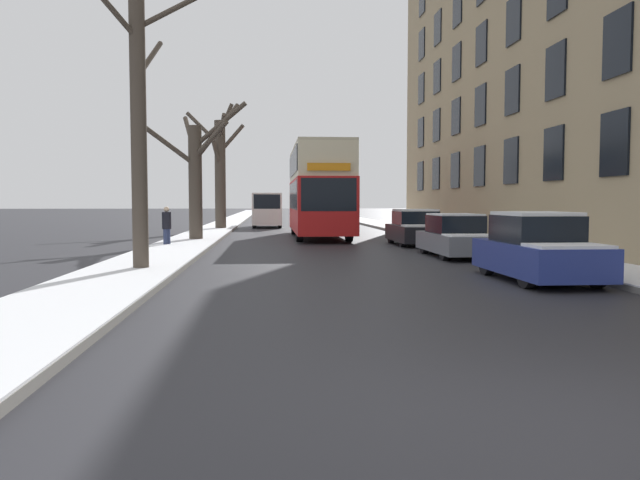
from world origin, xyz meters
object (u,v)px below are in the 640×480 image
bare_tree_left_1 (197,172)px  parked_car_2 (416,229)px  double_decker_bus (319,187)px  bare_tree_left_0 (139,116)px  parked_car_1 (456,237)px  bare_tree_left_2 (220,169)px  oncoming_van (267,209)px  parked_car_0 (537,250)px  pedestrian_left_sidewalk (167,225)px

bare_tree_left_1 → parked_car_2: bare_tree_left_1 is taller
double_decker_bus → parked_car_2: 7.02m
bare_tree_left_0 → parked_car_1: 10.64m
bare_tree_left_0 → double_decker_bus: bearing=69.8°
bare_tree_left_2 → double_decker_bus: size_ratio=0.74×
bare_tree_left_2 → bare_tree_left_0: bearing=-90.3°
bare_tree_left_0 → oncoming_van: bare_tree_left_0 is taller
bare_tree_left_2 → parked_car_0: bare_tree_left_2 is taller
bare_tree_left_0 → bare_tree_left_1: size_ratio=1.18×
parked_car_0 → bare_tree_left_0: bearing=166.7°
parked_car_1 → parked_car_2: size_ratio=1.04×
bare_tree_left_1 → parked_car_0: 17.19m
bare_tree_left_1 → pedestrian_left_sidewalk: (-0.79, -3.47, -2.24)m
bare_tree_left_0 → pedestrian_left_sidewalk: bearing=95.1°
bare_tree_left_2 → parked_car_1: bearing=-64.9°
parked_car_0 → parked_car_2: (0.00, 11.85, -0.03)m
bare_tree_left_1 → bare_tree_left_2: 11.51m
bare_tree_left_0 → pedestrian_left_sidewalk: bare_tree_left_0 is taller
parked_car_2 → parked_car_1: bearing=-90.0°
parked_car_0 → pedestrian_left_sidewalk: (-10.05, 10.81, 0.17)m
parked_car_0 → parked_car_1: (0.00, 6.24, -0.07)m
bare_tree_left_0 → pedestrian_left_sidewalk: (-0.78, 8.61, -3.03)m
parked_car_2 → oncoming_van: oncoming_van is taller
bare_tree_left_0 → double_decker_bus: (5.67, 15.39, -1.38)m
oncoming_van → bare_tree_left_2: bearing=-122.4°
bare_tree_left_1 → oncoming_van: (3.01, 16.06, -1.83)m
parked_car_1 → oncoming_van: oncoming_van is taller
double_decker_bus → parked_car_1: size_ratio=2.55×
parked_car_1 → oncoming_van: size_ratio=0.80×
bare_tree_left_2 → double_decker_bus: (5.54, -8.18, -1.32)m
parked_car_1 → pedestrian_left_sidewalk: pedestrian_left_sidewalk is taller
double_decker_bus → oncoming_van: double_decker_bus is taller
bare_tree_left_0 → bare_tree_left_1: bare_tree_left_0 is taller
bare_tree_left_0 → bare_tree_left_1: 12.11m
bare_tree_left_1 → parked_car_2: 9.88m
bare_tree_left_2 → parked_car_1: 21.79m
double_decker_bus → parked_car_2: (3.61, -5.73, -1.85)m
bare_tree_left_1 → double_decker_bus: 6.58m
double_decker_bus → parked_car_2: size_ratio=2.65×
bare_tree_left_0 → parked_car_2: size_ratio=1.84×
parked_car_1 → parked_car_2: parked_car_2 is taller
bare_tree_left_2 → parked_car_0: bearing=-70.4°
double_decker_bus → bare_tree_left_1: bearing=-149.7°
oncoming_van → pedestrian_left_sidewalk: oncoming_van is taller
double_decker_bus → parked_car_0: double_decker_bus is taller
bare_tree_left_1 → double_decker_bus: (5.65, 3.30, -0.58)m
parked_car_0 → oncoming_van: (-6.25, 30.33, 0.58)m
parked_car_0 → pedestrian_left_sidewalk: size_ratio=2.48×
bare_tree_left_1 → double_decker_bus: bare_tree_left_1 is taller
bare_tree_left_0 → oncoming_van: size_ratio=1.41×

